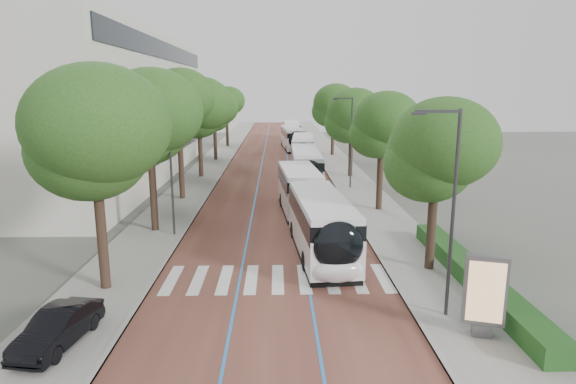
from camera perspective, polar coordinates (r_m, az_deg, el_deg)
name	(u,v)px	position (r m, az deg, el deg)	size (l,w,h in m)	color
ground	(273,288)	(22.17, -1.73, -11.29)	(160.00, 160.00, 0.00)	#51544C
road	(275,160)	(60.98, -1.53, 3.81)	(11.00, 140.00, 0.02)	#562D26
sidewalk_left	(216,160)	(61.46, -8.55, 3.80)	(4.00, 140.00, 0.12)	gray
sidewalk_right	(334,159)	(61.42, 5.50, 3.87)	(4.00, 140.00, 0.12)	gray
kerb_left	(231,160)	(61.25, -6.78, 3.82)	(0.20, 140.00, 0.14)	gray
kerb_right	(319,159)	(61.22, 3.73, 3.87)	(0.20, 140.00, 0.14)	gray
zebra_crossing	(278,279)	(23.08, -1.21, -10.25)	(10.55, 3.60, 0.01)	silver
lane_line_left	(263,160)	(61.01, -3.03, 3.82)	(0.12, 126.00, 0.01)	blue
lane_line_right	(288,160)	(61.00, -0.02, 3.83)	(0.12, 126.00, 0.01)	blue
office_building	(76,108)	(52.21, -23.79, 9.12)	(18.11, 40.00, 14.00)	#BBBAAD
hedge	(474,275)	(23.71, 21.13, -9.19)	(1.20, 14.00, 0.80)	#1A4417
streetlight_near	(449,198)	(18.93, 18.58, -0.68)	(1.82, 0.20, 8.00)	#313234
streetlight_far	(350,135)	(43.02, 7.30, 6.70)	(1.82, 0.20, 8.00)	#313234
lamp_post_left	(171,170)	(29.41, -13.68, 2.60)	(0.14, 0.14, 8.00)	#313234
trees_left	(189,113)	(43.76, -11.62, 9.14)	(6.30, 60.57, 9.83)	black
trees_right	(355,118)	(46.82, 7.97, 8.65)	(5.96, 47.48, 8.95)	black
lead_bus	(311,208)	(29.58, 2.70, -1.94)	(3.87, 18.53, 3.20)	black
bus_queued_0	(306,168)	(44.83, 2.14, 2.89)	(2.68, 12.43, 3.20)	white
bus_queued_1	(303,150)	(57.78, 1.78, 4.97)	(3.27, 12.53, 3.20)	white
bus_queued_2	(292,138)	(71.68, 0.54, 6.36)	(3.32, 12.53, 3.20)	white
bus_queued_3	(291,131)	(84.35, 0.41, 7.23)	(2.78, 12.45, 3.20)	white
ad_panel	(485,294)	(18.74, 22.29, -11.13)	(1.50, 0.80, 3.00)	#59595B
parked_car	(58,328)	(18.92, -25.60, -14.32)	(1.35, 3.88, 1.28)	black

